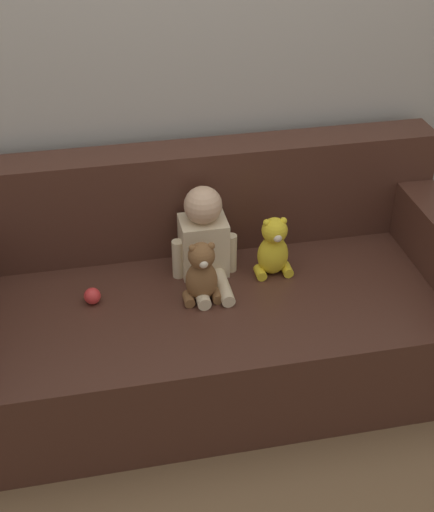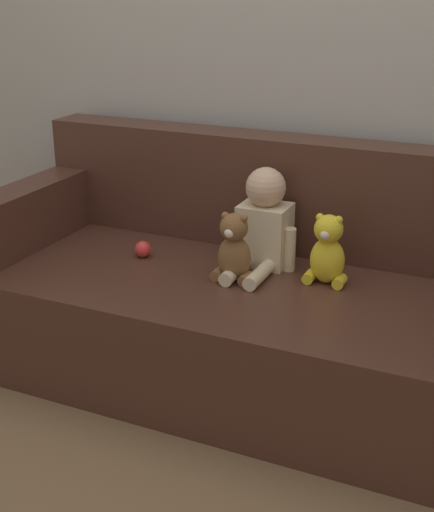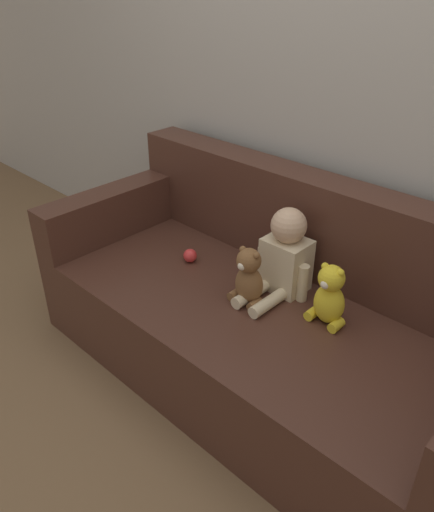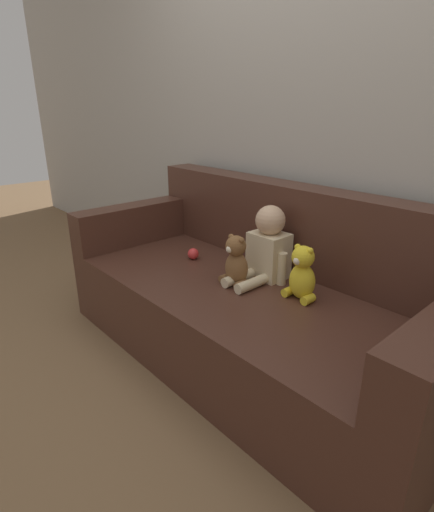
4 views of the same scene
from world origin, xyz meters
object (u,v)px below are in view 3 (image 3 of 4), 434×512
at_px(teddy_bear_brown, 249,278).
at_px(plush_toy_side, 329,296).
at_px(toy_ball, 190,256).
at_px(person_baby, 284,257).
at_px(couch, 267,317).

height_order(teddy_bear_brown, plush_toy_side, plush_toy_side).
distance_m(teddy_bear_brown, toy_ball, 0.42).
bearing_deg(plush_toy_side, person_baby, 167.10).
height_order(couch, person_baby, couch).
height_order(person_baby, toy_ball, person_baby).
height_order(couch, toy_ball, couch).
xyz_separation_m(couch, person_baby, (0.01, 0.08, 0.27)).
xyz_separation_m(person_baby, plush_toy_side, (0.27, -0.06, -0.04)).
bearing_deg(person_baby, plush_toy_side, -12.90).
height_order(plush_toy_side, toy_ball, plush_toy_side).
bearing_deg(plush_toy_side, toy_ball, -175.79).
relative_size(person_baby, toy_ball, 5.85).
bearing_deg(toy_ball, person_baby, 14.09).
distance_m(couch, plush_toy_side, 0.36).
xyz_separation_m(person_baby, toy_ball, (-0.45, -0.11, -0.13)).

